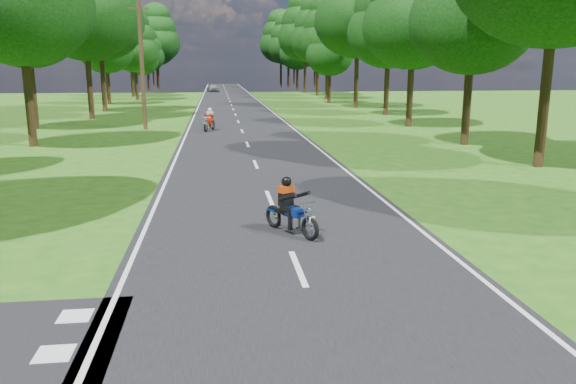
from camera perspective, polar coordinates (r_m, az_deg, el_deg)
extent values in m
plane|color=#215313|center=(9.25, 2.83, -12.13)|extent=(160.00, 160.00, 0.00)
cube|color=black|center=(58.41, -5.77, 8.78)|extent=(7.00, 140.00, 0.02)
cube|color=silver|center=(11.06, 1.03, -7.72)|extent=(0.12, 2.00, 0.01)
cube|color=silver|center=(16.78, -1.89, -0.63)|extent=(0.12, 2.00, 0.01)
cube|color=silver|center=(22.64, -3.30, 2.83)|extent=(0.12, 2.00, 0.01)
cube|color=silver|center=(28.56, -4.14, 4.86)|extent=(0.12, 2.00, 0.01)
cube|color=silver|center=(34.51, -4.69, 6.19)|extent=(0.12, 2.00, 0.01)
cube|color=silver|center=(40.47, -5.08, 7.13)|extent=(0.12, 2.00, 0.01)
cube|color=silver|center=(46.45, -5.37, 7.83)|extent=(0.12, 2.00, 0.01)
cube|color=silver|center=(52.43, -5.59, 8.37)|extent=(0.12, 2.00, 0.01)
cube|color=silver|center=(58.41, -5.77, 8.80)|extent=(0.12, 2.00, 0.01)
cube|color=silver|center=(64.40, -5.92, 9.14)|extent=(0.12, 2.00, 0.01)
cube|color=silver|center=(70.39, -6.04, 9.43)|extent=(0.12, 2.00, 0.01)
cube|color=silver|center=(76.38, -6.14, 9.68)|extent=(0.12, 2.00, 0.01)
cube|color=silver|center=(82.37, -6.23, 9.88)|extent=(0.12, 2.00, 0.01)
cube|color=silver|center=(88.36, -6.30, 10.06)|extent=(0.12, 2.00, 0.01)
cube|color=silver|center=(94.35, -6.37, 10.22)|extent=(0.12, 2.00, 0.01)
cube|color=silver|center=(100.35, -6.43, 10.36)|extent=(0.12, 2.00, 0.01)
cube|color=silver|center=(106.34, -6.48, 10.48)|extent=(0.12, 2.00, 0.01)
cube|color=silver|center=(112.34, -6.53, 10.59)|extent=(0.12, 2.00, 0.01)
cube|color=silver|center=(118.34, -6.57, 10.69)|extent=(0.12, 2.00, 0.01)
cube|color=silver|center=(124.33, -6.61, 10.78)|extent=(0.12, 2.00, 0.01)
cube|color=silver|center=(58.42, -9.04, 8.70)|extent=(0.10, 140.00, 0.01)
cube|color=silver|center=(58.59, -2.50, 8.86)|extent=(0.10, 140.00, 0.01)
cube|color=silver|center=(8.62, -22.67, -14.91)|extent=(0.50, 0.50, 0.01)
cube|color=silver|center=(9.67, -20.80, -11.69)|extent=(0.50, 0.50, 0.01)
cylinder|color=black|center=(30.47, -24.76, 7.89)|extent=(0.40, 0.40, 3.91)
ellipsoid|color=black|center=(30.55, -25.62, 16.91)|extent=(6.85, 6.85, 5.82)
cylinder|color=black|center=(39.21, -24.44, 8.64)|extent=(0.40, 0.40, 3.79)
ellipsoid|color=black|center=(39.25, -25.08, 15.43)|extent=(6.64, 6.64, 5.64)
cylinder|color=black|center=(44.88, -19.47, 9.74)|extent=(0.40, 0.40, 4.32)
ellipsoid|color=black|center=(44.99, -19.99, 16.50)|extent=(7.56, 7.56, 6.42)
cylinder|color=black|center=(52.31, -18.23, 10.19)|extent=(0.40, 0.40, 4.40)
ellipsoid|color=black|center=(52.41, -18.66, 16.11)|extent=(7.71, 7.71, 6.55)
cylinder|color=black|center=(62.09, -17.77, 9.95)|extent=(0.40, 0.40, 3.20)
ellipsoid|color=black|center=(62.07, -18.02, 13.58)|extent=(5.60, 5.60, 4.76)
ellipsoid|color=black|center=(62.13, -18.12, 15.01)|extent=(4.80, 4.80, 4.08)
ellipsoid|color=black|center=(62.23, -18.22, 16.44)|extent=(3.60, 3.60, 3.06)
cylinder|color=black|center=(69.08, -15.13, 10.33)|extent=(0.40, 0.40, 3.22)
ellipsoid|color=black|center=(69.06, -15.32, 13.62)|extent=(5.64, 5.64, 4.79)
ellipsoid|color=black|center=(69.12, -15.40, 14.91)|extent=(4.83, 4.83, 4.11)
ellipsoid|color=black|center=(69.21, -15.48, 16.21)|extent=(3.62, 3.62, 3.08)
cylinder|color=black|center=(76.97, -15.52, 10.65)|extent=(0.40, 0.40, 3.61)
ellipsoid|color=black|center=(76.98, -15.72, 13.95)|extent=(6.31, 6.31, 5.37)
ellipsoid|color=black|center=(77.05, -15.80, 15.25)|extent=(5.41, 5.41, 4.60)
ellipsoid|color=black|center=(77.17, -15.88, 16.56)|extent=(4.06, 4.06, 3.45)
cylinder|color=black|center=(84.69, -14.51, 10.52)|extent=(0.40, 0.40, 2.67)
ellipsoid|color=black|center=(84.65, -14.64, 12.74)|extent=(4.67, 4.67, 3.97)
ellipsoid|color=black|center=(84.68, -14.69, 13.62)|extent=(4.00, 4.00, 3.40)
ellipsoid|color=black|center=(84.72, -14.74, 14.50)|extent=(3.00, 3.00, 2.55)
cylinder|color=black|center=(93.80, -13.97, 10.85)|extent=(0.40, 0.40, 3.09)
ellipsoid|color=black|center=(93.79, -14.10, 13.17)|extent=(5.40, 5.40, 4.59)
ellipsoid|color=black|center=(93.82, -14.15, 14.08)|extent=(4.63, 4.63, 3.93)
ellipsoid|color=black|center=(93.88, -14.20, 15.00)|extent=(3.47, 3.47, 2.95)
cylinder|color=black|center=(100.17, -13.02, 11.39)|extent=(0.40, 0.40, 4.48)
ellipsoid|color=black|center=(100.23, -13.18, 14.53)|extent=(7.84, 7.84, 6.66)
ellipsoid|color=black|center=(100.34, -13.24, 15.78)|extent=(6.72, 6.72, 5.71)
ellipsoid|color=black|center=(100.49, -13.31, 17.02)|extent=(5.04, 5.04, 4.28)
cylinder|color=black|center=(109.20, -13.11, 11.36)|extent=(0.40, 0.40, 4.09)
ellipsoid|color=black|center=(109.24, -13.24, 14.00)|extent=(7.16, 7.16, 6.09)
ellipsoid|color=black|center=(109.31, -13.30, 15.04)|extent=(6.14, 6.14, 5.22)
ellipsoid|color=black|center=(109.43, -13.35, 16.09)|extent=(4.61, 4.61, 3.92)
cylinder|color=black|center=(24.06, 24.53, 7.72)|extent=(0.40, 0.40, 4.56)
cylinder|color=black|center=(29.75, 17.68, 7.95)|extent=(0.40, 0.40, 3.49)
ellipsoid|color=black|center=(29.76, 18.25, 16.23)|extent=(6.12, 6.12, 5.20)
cylinder|color=black|center=(38.03, 12.27, 9.30)|extent=(0.40, 0.40, 3.69)
ellipsoid|color=black|center=(38.06, 12.60, 16.14)|extent=(6.46, 6.46, 5.49)
cylinder|color=black|center=(46.76, 9.97, 10.00)|extent=(0.40, 0.40, 3.74)
ellipsoid|color=black|center=(46.79, 10.19, 15.64)|extent=(6.55, 6.55, 5.57)
ellipsoid|color=black|center=(46.93, 10.28, 17.87)|extent=(5.62, 5.62, 4.77)
cylinder|color=black|center=(54.63, 6.94, 10.92)|extent=(0.40, 0.40, 4.64)
ellipsoid|color=black|center=(54.76, 7.11, 16.91)|extent=(8.12, 8.12, 6.91)
cylinder|color=black|center=(61.42, 4.20, 10.35)|extent=(0.40, 0.40, 2.91)
ellipsoid|color=black|center=(61.39, 4.25, 13.69)|extent=(5.09, 5.09, 4.33)
ellipsoid|color=black|center=(61.43, 4.28, 15.01)|extent=(4.36, 4.36, 3.71)
ellipsoid|color=black|center=(61.51, 4.30, 16.33)|extent=(3.27, 3.27, 2.78)
cylinder|color=black|center=(68.97, 3.98, 11.00)|extent=(0.40, 0.40, 3.88)
ellipsoid|color=black|center=(69.01, 4.04, 14.96)|extent=(6.78, 6.78, 5.77)
ellipsoid|color=black|center=(69.11, 4.07, 16.53)|extent=(5.81, 5.81, 4.94)
ellipsoid|color=black|center=(69.26, 4.09, 18.09)|extent=(4.36, 4.36, 3.71)
cylinder|color=black|center=(77.36, 3.00, 11.30)|extent=(0.40, 0.40, 4.18)
ellipsoid|color=black|center=(77.41, 3.04, 15.11)|extent=(7.31, 7.31, 6.21)
ellipsoid|color=black|center=(77.52, 3.06, 16.61)|extent=(6.27, 6.27, 5.33)
ellipsoid|color=black|center=(77.69, 3.08, 18.11)|extent=(4.70, 4.70, 4.00)
cylinder|color=black|center=(86.14, 1.73, 11.59)|extent=(0.40, 0.40, 4.63)
ellipsoid|color=black|center=(86.23, 1.76, 15.39)|extent=(8.11, 8.11, 6.89)
ellipsoid|color=black|center=(86.36, 1.77, 16.88)|extent=(6.95, 6.95, 5.91)
ellipsoid|color=black|center=(86.56, 1.78, 18.37)|extent=(5.21, 5.21, 4.43)
cylinder|color=black|center=(93.34, 0.96, 11.29)|extent=(0.40, 0.40, 3.36)
ellipsoid|color=black|center=(93.33, 0.97, 13.83)|extent=(5.88, 5.88, 5.00)
ellipsoid|color=black|center=(93.38, 0.97, 14.83)|extent=(5.04, 5.04, 4.29)
ellipsoid|color=black|center=(93.46, 0.97, 15.84)|extent=(3.78, 3.78, 3.21)
cylinder|color=black|center=(100.42, 0.05, 11.59)|extent=(0.40, 0.40, 4.09)
ellipsoid|color=black|center=(100.46, 0.05, 14.46)|extent=(7.15, 7.15, 6.08)
ellipsoid|color=black|center=(100.54, 0.05, 15.60)|extent=(6.13, 6.13, 5.21)
ellipsoid|color=black|center=(100.66, 0.05, 16.73)|extent=(4.60, 4.60, 3.91)
cylinder|color=black|center=(108.07, -0.73, 11.77)|extent=(0.40, 0.40, 4.48)
ellipsoid|color=black|center=(108.12, -0.73, 14.69)|extent=(7.84, 7.84, 6.66)
ellipsoid|color=black|center=(108.22, -0.74, 15.85)|extent=(6.72, 6.72, 5.71)
ellipsoid|color=black|center=(108.37, -0.74, 17.00)|extent=(5.04, 5.04, 4.28)
cylinder|color=black|center=(118.94, -13.48, 11.36)|extent=(0.40, 0.40, 3.84)
ellipsoid|color=black|center=(118.96, -13.60, 13.63)|extent=(6.72, 6.72, 5.71)
ellipsoid|color=black|center=(119.01, -13.65, 14.53)|extent=(5.76, 5.76, 4.90)
ellipsoid|color=black|center=(119.10, -13.70, 15.43)|extent=(4.32, 4.32, 3.67)
cylinder|color=black|center=(121.40, 0.64, 11.79)|extent=(0.40, 0.40, 4.16)
ellipsoid|color=black|center=(121.44, 0.65, 14.21)|extent=(7.28, 7.28, 6.19)
ellipsoid|color=black|center=(121.51, 0.65, 15.16)|extent=(6.24, 6.24, 5.30)
ellipsoid|color=black|center=(121.61, 0.65, 16.12)|extent=(4.68, 4.68, 3.98)
cylinder|color=black|center=(104.30, -15.47, 11.03)|extent=(0.40, 0.40, 3.52)
ellipsoid|color=black|center=(104.30, -15.61, 13.41)|extent=(6.16, 6.16, 5.24)
ellipsoid|color=black|center=(104.35, -15.67, 14.35)|extent=(5.28, 5.28, 4.49)
ellipsoid|color=black|center=(104.43, -15.73, 15.29)|extent=(3.96, 3.96, 3.37)
cylinder|color=black|center=(107.87, 2.75, 11.75)|extent=(0.40, 0.40, 4.48)
ellipsoid|color=black|center=(107.93, 2.78, 14.68)|extent=(7.84, 7.84, 6.66)
ellipsoid|color=black|center=(108.03, 2.79, 15.84)|extent=(6.72, 6.72, 5.71)
ellipsoid|color=black|center=(108.18, 2.81, 17.00)|extent=(5.04, 5.04, 4.28)
cylinder|color=#382616|center=(36.54, -14.62, 12.44)|extent=(0.26, 0.26, 8.00)
cube|color=#382616|center=(36.70, -14.92, 17.59)|extent=(1.20, 0.10, 0.10)
imported|color=#A9ACB0|center=(89.17, -7.64, 10.45)|extent=(2.14, 3.88, 1.25)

